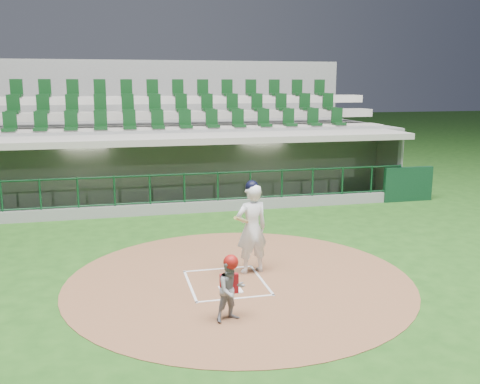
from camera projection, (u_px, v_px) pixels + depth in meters
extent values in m
plane|color=#1B4513|center=(223.00, 278.00, 11.27)|extent=(120.00, 120.00, 0.00)
cylinder|color=brown|center=(239.00, 280.00, 11.15)|extent=(7.20, 7.20, 0.01)
cube|color=white|center=(231.00, 290.00, 10.60)|extent=(0.43, 0.43, 0.02)
cube|color=white|center=(190.00, 286.00, 10.81)|extent=(0.05, 1.80, 0.01)
cube|color=silver|center=(261.00, 280.00, 11.15)|extent=(0.05, 1.80, 0.01)
cube|color=white|center=(218.00, 269.00, 11.79)|extent=(1.55, 0.05, 0.01)
cube|color=white|center=(236.00, 298.00, 10.17)|extent=(1.55, 0.05, 0.01)
cube|color=slate|center=(179.00, 218.00, 18.52)|extent=(15.00, 3.00, 0.10)
cube|color=slate|center=(173.00, 171.00, 19.77)|extent=(15.00, 0.20, 2.70)
cube|color=#BBB5A6|center=(173.00, 165.00, 19.61)|extent=(13.50, 0.04, 0.90)
cube|color=slate|center=(378.00, 170.00, 19.97)|extent=(0.20, 3.00, 2.70)
cube|color=gray|center=(178.00, 137.00, 17.72)|extent=(15.40, 3.50, 0.20)
cube|color=slate|center=(185.00, 209.00, 16.91)|extent=(15.00, 0.15, 0.40)
cube|color=black|center=(184.00, 159.00, 16.59)|extent=(15.00, 0.01, 0.95)
cube|color=brown|center=(175.00, 204.00, 19.47)|extent=(12.75, 0.40, 0.45)
cube|color=white|center=(85.00, 142.00, 17.29)|extent=(1.30, 0.35, 0.04)
cube|color=white|center=(263.00, 138.00, 18.67)|extent=(1.30, 0.35, 0.04)
cube|color=black|center=(408.00, 184.00, 18.57)|extent=(1.80, 0.18, 1.20)
imported|color=#A91512|center=(6.00, 197.00, 17.74)|extent=(1.21, 0.89, 1.68)
imported|color=#AF1E12|center=(93.00, 193.00, 18.46)|extent=(1.04, 0.65, 1.64)
imported|color=maroon|center=(205.00, 185.00, 19.23)|extent=(1.03, 0.80, 1.87)
imported|color=maroon|center=(277.00, 183.00, 20.21)|extent=(1.66, 0.83, 1.71)
cube|color=slate|center=(168.00, 157.00, 21.28)|extent=(17.00, 6.50, 2.50)
cube|color=gray|center=(171.00, 132.00, 19.62)|extent=(16.60, 0.95, 0.30)
cube|color=gray|center=(168.00, 115.00, 20.42)|extent=(16.60, 0.95, 0.30)
cube|color=#ACA59C|center=(165.00, 100.00, 21.21)|extent=(16.60, 0.95, 0.30)
cube|color=slate|center=(159.00, 117.00, 24.20)|extent=(17.00, 0.25, 5.05)
imported|color=white|center=(252.00, 229.00, 11.42)|extent=(0.78, 0.59, 1.95)
sphere|color=black|center=(252.00, 187.00, 11.24)|extent=(0.28, 0.28, 0.28)
cylinder|color=tan|center=(243.00, 220.00, 11.07)|extent=(0.58, 0.79, 0.39)
imported|color=gray|center=(231.00, 290.00, 9.15)|extent=(0.63, 0.56, 1.10)
sphere|color=maroon|center=(231.00, 262.00, 9.06)|extent=(0.26, 0.26, 0.26)
cube|color=#A01119|center=(229.00, 284.00, 9.29)|extent=(0.32, 0.10, 0.35)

